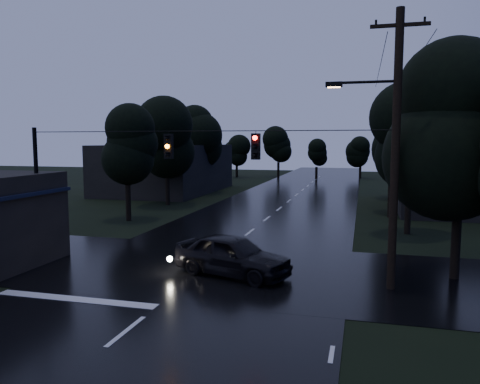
% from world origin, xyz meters
% --- Properties ---
extents(main_road, '(12.00, 120.00, 0.02)m').
position_xyz_m(main_road, '(0.00, 30.00, 0.00)').
color(main_road, black).
rests_on(main_road, ground).
extents(cross_street, '(60.00, 9.00, 0.02)m').
position_xyz_m(cross_street, '(0.00, 12.00, 0.00)').
color(cross_street, black).
rests_on(cross_street, ground).
extents(building_far_right, '(10.00, 14.00, 4.40)m').
position_xyz_m(building_far_right, '(14.00, 34.00, 2.20)').
color(building_far_right, black).
rests_on(building_far_right, ground).
extents(building_far_left, '(10.00, 16.00, 5.00)m').
position_xyz_m(building_far_left, '(-14.00, 40.00, 2.50)').
color(building_far_left, black).
rests_on(building_far_left, ground).
extents(utility_pole_main, '(3.50, 0.30, 10.00)m').
position_xyz_m(utility_pole_main, '(7.41, 11.00, 5.26)').
color(utility_pole_main, black).
rests_on(utility_pole_main, ground).
extents(utility_pole_far, '(2.00, 0.30, 7.50)m').
position_xyz_m(utility_pole_far, '(8.30, 28.00, 3.88)').
color(utility_pole_far, black).
rests_on(utility_pole_far, ground).
extents(anchor_pole_left, '(0.18, 0.18, 6.00)m').
position_xyz_m(anchor_pole_left, '(-7.50, 11.00, 3.00)').
color(anchor_pole_left, black).
rests_on(anchor_pole_left, ground).
extents(span_signals, '(15.00, 0.37, 1.12)m').
position_xyz_m(span_signals, '(0.56, 10.99, 5.24)').
color(span_signals, black).
rests_on(span_signals, ground).
extents(tree_corner_near, '(4.48, 4.48, 9.44)m').
position_xyz_m(tree_corner_near, '(10.00, 13.00, 5.99)').
color(tree_corner_near, black).
rests_on(tree_corner_near, ground).
extents(tree_left_a, '(3.92, 3.92, 8.26)m').
position_xyz_m(tree_left_a, '(-9.00, 22.00, 5.24)').
color(tree_left_a, black).
rests_on(tree_left_a, ground).
extents(tree_left_b, '(4.20, 4.20, 8.85)m').
position_xyz_m(tree_left_b, '(-9.60, 30.00, 5.62)').
color(tree_left_b, black).
rests_on(tree_left_b, ground).
extents(tree_left_c, '(4.48, 4.48, 9.44)m').
position_xyz_m(tree_left_c, '(-10.20, 40.00, 5.99)').
color(tree_left_c, black).
rests_on(tree_left_c, ground).
extents(tree_right_a, '(4.20, 4.20, 8.85)m').
position_xyz_m(tree_right_a, '(9.00, 22.00, 5.62)').
color(tree_right_a, black).
rests_on(tree_right_a, ground).
extents(tree_right_b, '(4.48, 4.48, 9.44)m').
position_xyz_m(tree_right_b, '(9.60, 30.00, 5.99)').
color(tree_right_b, black).
rests_on(tree_right_b, ground).
extents(tree_right_c, '(4.76, 4.76, 10.03)m').
position_xyz_m(tree_right_c, '(10.20, 40.00, 6.37)').
color(tree_right_c, black).
rests_on(tree_right_c, ground).
extents(car, '(5.26, 3.34, 1.67)m').
position_xyz_m(car, '(1.40, 11.21, 0.83)').
color(car, black).
rests_on(car, ground).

